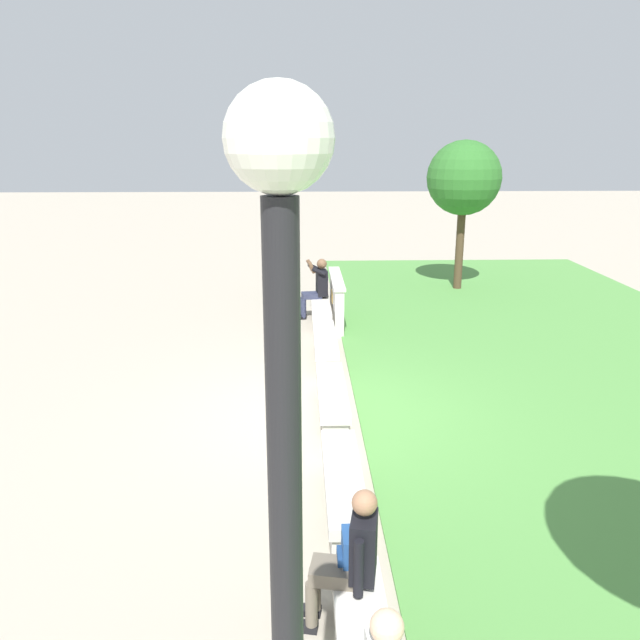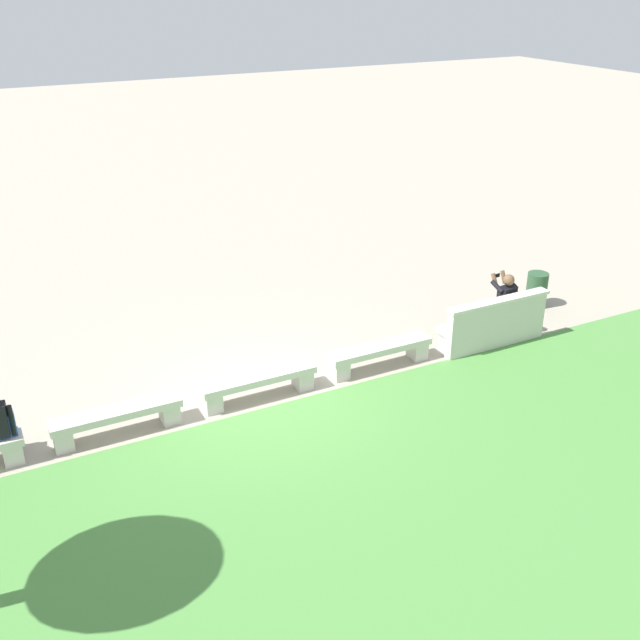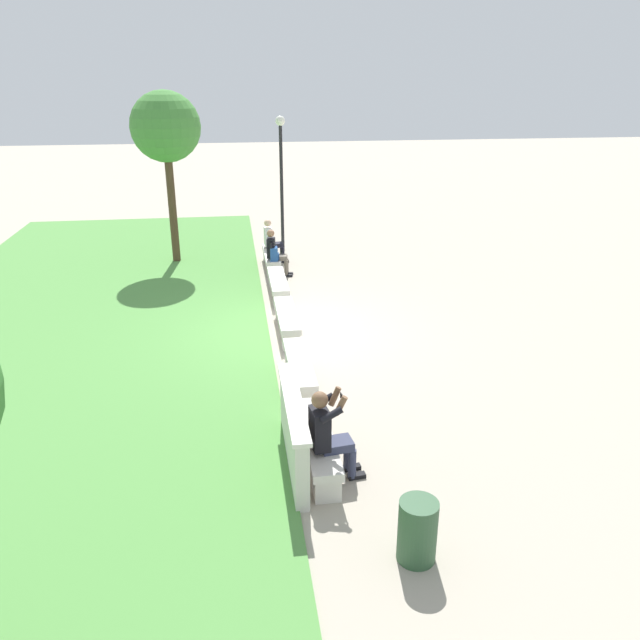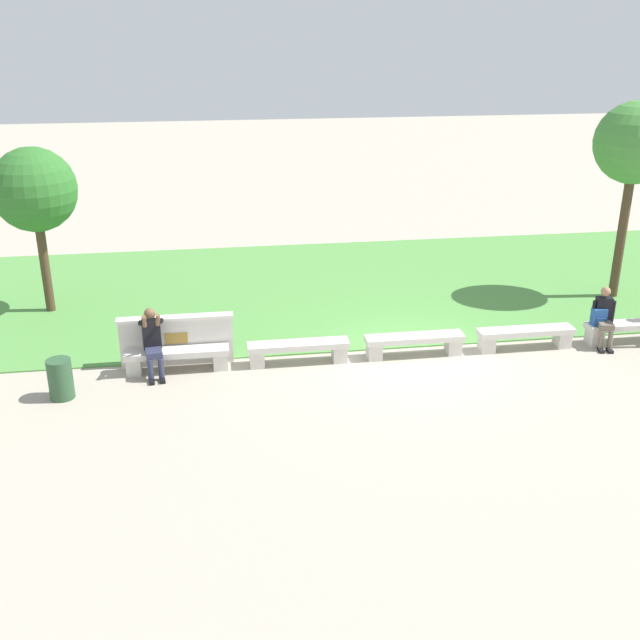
{
  "view_description": "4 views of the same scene",
  "coord_description": "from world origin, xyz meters",
  "px_view_note": "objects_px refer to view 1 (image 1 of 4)",
  "views": [
    {
      "loc": [
        8.22,
        -0.44,
        3.83
      ],
      "look_at": [
        -1.55,
        -0.12,
        0.99
      ],
      "focal_mm": 35.0,
      "sensor_mm": 36.0,
      "label": 1
    },
    {
      "loc": [
        4.04,
        10.18,
        6.62
      ],
      "look_at": [
        -1.52,
        -0.69,
        0.85
      ],
      "focal_mm": 42.0,
      "sensor_mm": 36.0,
      "label": 2
    },
    {
      "loc": [
        -12.13,
        1.02,
        5.06
      ],
      "look_at": [
        -1.21,
        -0.53,
        0.72
      ],
      "focal_mm": 35.0,
      "sensor_mm": 36.0,
      "label": 3
    },
    {
      "loc": [
        -3.99,
        -13.48,
        6.35
      ],
      "look_at": [
        -1.97,
        -0.22,
        0.99
      ],
      "focal_mm": 42.0,
      "sensor_mm": 36.0,
      "label": 4
    }
  ],
  "objects_px": {
    "trash_bin": "(285,285)",
    "bench_near": "(325,344)",
    "person_distant": "(350,556)",
    "backpack": "(353,554)",
    "person_photographer": "(317,285)",
    "bench_mid": "(332,396)",
    "lamp_post": "(286,568)",
    "tree_behind_wall": "(464,179)",
    "bench_main": "(321,309)",
    "bench_far": "(343,485)"
  },
  "relations": [
    {
      "from": "person_distant",
      "to": "backpack",
      "type": "bearing_deg",
      "value": 157.9
    },
    {
      "from": "person_distant",
      "to": "bench_mid",
      "type": "bearing_deg",
      "value": 179.08
    },
    {
      "from": "tree_behind_wall",
      "to": "lamp_post",
      "type": "distance_m",
      "value": 15.01
    },
    {
      "from": "tree_behind_wall",
      "to": "person_distant",
      "type": "bearing_deg",
      "value": -17.81
    },
    {
      "from": "bench_far",
      "to": "backpack",
      "type": "relative_size",
      "value": 4.71
    },
    {
      "from": "bench_near",
      "to": "bench_mid",
      "type": "distance_m",
      "value": 2.37
    },
    {
      "from": "bench_near",
      "to": "backpack",
      "type": "bearing_deg",
      "value": -0.26
    },
    {
      "from": "bench_mid",
      "to": "bench_main",
      "type": "bearing_deg",
      "value": 180.0
    },
    {
      "from": "bench_near",
      "to": "bench_mid",
      "type": "height_order",
      "value": "same"
    },
    {
      "from": "bench_near",
      "to": "lamp_post",
      "type": "relative_size",
      "value": 0.51
    },
    {
      "from": "bench_mid",
      "to": "tree_behind_wall",
      "type": "xyz_separation_m",
      "value": [
        -7.78,
        3.73,
        2.56
      ]
    },
    {
      "from": "bench_main",
      "to": "trash_bin",
      "type": "xyz_separation_m",
      "value": [
        -2.04,
        -0.82,
        0.07
      ]
    },
    {
      "from": "backpack",
      "to": "lamp_post",
      "type": "distance_m",
      "value": 3.35
    },
    {
      "from": "bench_main",
      "to": "bench_near",
      "type": "bearing_deg",
      "value": 0.0
    },
    {
      "from": "bench_mid",
      "to": "lamp_post",
      "type": "relative_size",
      "value": 0.51
    },
    {
      "from": "trash_bin",
      "to": "bench_near",
      "type": "bearing_deg",
      "value": 10.56
    },
    {
      "from": "bench_near",
      "to": "bench_far",
      "type": "bearing_deg",
      "value": 0.0
    },
    {
      "from": "person_distant",
      "to": "backpack",
      "type": "distance_m",
      "value": 0.11
    },
    {
      "from": "person_photographer",
      "to": "tree_behind_wall",
      "type": "xyz_separation_m",
      "value": [
        -2.6,
        3.81,
        2.13
      ]
    },
    {
      "from": "bench_near",
      "to": "backpack",
      "type": "height_order",
      "value": "backpack"
    },
    {
      "from": "bench_near",
      "to": "person_photographer",
      "type": "bearing_deg",
      "value": -178.43
    },
    {
      "from": "bench_main",
      "to": "lamp_post",
      "type": "bearing_deg",
      "value": -2.45
    },
    {
      "from": "bench_far",
      "to": "lamp_post",
      "type": "height_order",
      "value": "lamp_post"
    },
    {
      "from": "person_photographer",
      "to": "lamp_post",
      "type": "relative_size",
      "value": 0.33
    },
    {
      "from": "bench_main",
      "to": "trash_bin",
      "type": "height_order",
      "value": "trash_bin"
    },
    {
      "from": "bench_mid",
      "to": "backpack",
      "type": "height_order",
      "value": "backpack"
    },
    {
      "from": "tree_behind_wall",
      "to": "bench_main",
      "type": "bearing_deg",
      "value": -50.87
    },
    {
      "from": "bench_near",
      "to": "person_photographer",
      "type": "distance_m",
      "value": 2.84
    },
    {
      "from": "bench_near",
      "to": "tree_behind_wall",
      "type": "bearing_deg",
      "value": 145.41
    },
    {
      "from": "trash_bin",
      "to": "bench_far",
      "type": "bearing_deg",
      "value": 5.13
    },
    {
      "from": "bench_main",
      "to": "bench_far",
      "type": "relative_size",
      "value": 1.0
    },
    {
      "from": "bench_mid",
      "to": "backpack",
      "type": "bearing_deg",
      "value": -0.42
    },
    {
      "from": "trash_bin",
      "to": "bench_mid",
      "type": "bearing_deg",
      "value": 6.91
    },
    {
      "from": "bench_near",
      "to": "tree_behind_wall",
      "type": "relative_size",
      "value": 0.53
    },
    {
      "from": "bench_far",
      "to": "tree_behind_wall",
      "type": "relative_size",
      "value": 0.53
    },
    {
      "from": "lamp_post",
      "to": "tree_behind_wall",
      "type": "bearing_deg",
      "value": 163.68
    },
    {
      "from": "person_photographer",
      "to": "bench_mid",
      "type": "bearing_deg",
      "value": 0.85
    },
    {
      "from": "tree_behind_wall",
      "to": "trash_bin",
      "type": "height_order",
      "value": "tree_behind_wall"
    },
    {
      "from": "bench_mid",
      "to": "bench_far",
      "type": "relative_size",
      "value": 1.0
    },
    {
      "from": "person_distant",
      "to": "backpack",
      "type": "relative_size",
      "value": 2.94
    },
    {
      "from": "person_photographer",
      "to": "tree_behind_wall",
      "type": "relative_size",
      "value": 0.34
    },
    {
      "from": "backpack",
      "to": "tree_behind_wall",
      "type": "xyz_separation_m",
      "value": [
        -11.73,
        3.76,
        2.24
      ]
    },
    {
      "from": "bench_near",
      "to": "tree_behind_wall",
      "type": "height_order",
      "value": "tree_behind_wall"
    },
    {
      "from": "person_photographer",
      "to": "backpack",
      "type": "xyz_separation_m",
      "value": [
        9.12,
        0.05,
        -0.11
      ]
    },
    {
      "from": "backpack",
      "to": "person_photographer",
      "type": "bearing_deg",
      "value": -179.7
    },
    {
      "from": "bench_near",
      "to": "trash_bin",
      "type": "distance_m",
      "value": 4.49
    },
    {
      "from": "person_photographer",
      "to": "backpack",
      "type": "bearing_deg",
      "value": 0.3
    },
    {
      "from": "lamp_post",
      "to": "bench_main",
      "type": "bearing_deg",
      "value": 177.55
    },
    {
      "from": "bench_mid",
      "to": "tree_behind_wall",
      "type": "height_order",
      "value": "tree_behind_wall"
    },
    {
      "from": "bench_near",
      "to": "bench_mid",
      "type": "xyz_separation_m",
      "value": [
        2.37,
        0.0,
        0.0
      ]
    }
  ]
}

